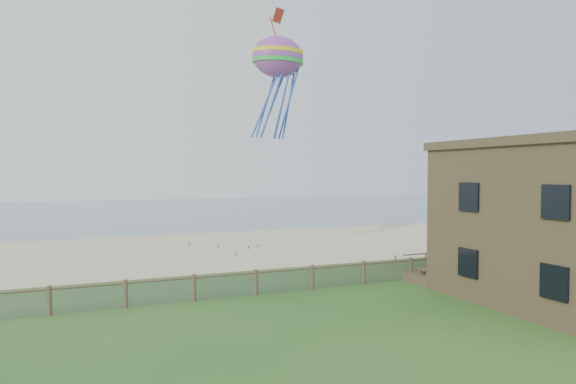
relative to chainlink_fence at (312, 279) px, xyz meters
name	(u,v)px	position (x,y,z in m)	size (l,w,h in m)	color
ground	(378,321)	(0.00, -6.00, -0.55)	(160.00, 160.00, 0.00)	#21541C
sand_beach	(224,247)	(0.00, 16.00, -0.55)	(72.00, 20.00, 0.02)	#C0AC8B
ocean	(147,210)	(0.00, 60.00, -0.55)	(160.00, 68.00, 0.02)	slate
chainlink_fence	(312,279)	(0.00, 0.00, 0.00)	(36.20, 0.20, 1.25)	#4E3F2C
motel_deck	(520,269)	(13.00, -1.00, -0.30)	(15.00, 2.00, 0.50)	brown
picnic_table	(435,276)	(6.85, -1.05, -0.18)	(1.74, 1.32, 0.74)	brown
octopus_kite	(278,85)	(1.65, 8.67, 11.14)	(3.54, 2.50, 7.29)	#FF284F
kite_red	(278,26)	(2.37, 10.40, 15.57)	(1.00, 0.70, 2.44)	red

